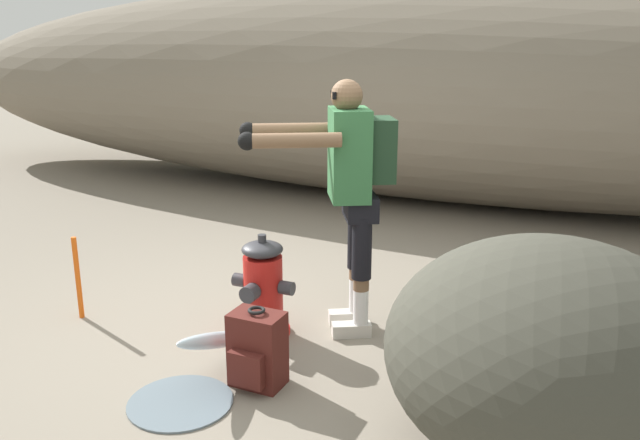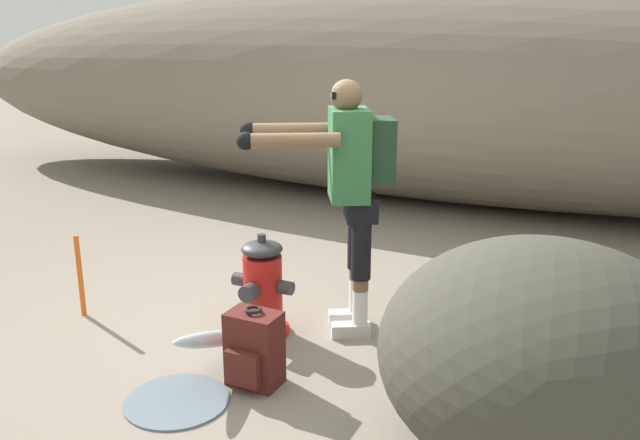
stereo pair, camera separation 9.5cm
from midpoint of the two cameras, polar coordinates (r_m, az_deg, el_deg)
name	(u,v)px [view 1 (the left image)]	position (r m, az deg, el deg)	size (l,w,h in m)	color
ground_plane	(278,333)	(4.55, -4.25, -9.81)	(56.00, 56.00, 0.04)	gray
dirt_embankment	(439,90)	(8.04, 9.96, 11.07)	(15.23, 3.20, 2.59)	#756B5B
fire_hydrant	(263,290)	(4.39, -5.60, -6.05)	(0.44, 0.39, 0.70)	red
hydrant_water_jet	(206,359)	(3.93, -10.59, -11.84)	(0.58, 1.09, 0.40)	silver
utility_worker	(350,177)	(4.20, 1.96, 3.72)	(1.03, 0.82, 1.68)	beige
spare_backpack	(257,350)	(3.82, -6.22, -11.21)	(0.30, 0.29, 0.47)	#511E19
boulder_large	(634,344)	(4.08, 25.05, -9.73)	(0.97, 0.82, 0.58)	#4B4035
boulder_mid	(549,353)	(3.25, 18.48, -10.93)	(1.51, 1.55, 1.07)	#3E3E34
boulder_small	(509,283)	(4.90, 15.63, -5.31)	(0.77, 0.59, 0.45)	#4D3829
survey_stake	(78,278)	(4.93, -20.86, -4.74)	(0.04, 0.04, 0.60)	#E55914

